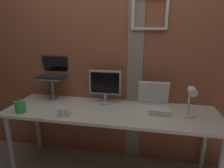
# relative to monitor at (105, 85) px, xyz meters

# --- Properties ---
(brick_wall_back) EXTENTS (3.49, 0.16, 2.64)m
(brick_wall_back) POSITION_rel_monitor_xyz_m (0.09, 0.18, 0.37)
(brick_wall_back) COLOR #9E563D
(brick_wall_back) RESTS_ON ground_plane
(desk) EXTENTS (2.16, 0.63, 0.75)m
(desk) POSITION_rel_monitor_xyz_m (0.09, -0.19, -0.28)
(desk) COLOR silver
(desk) RESTS_ON ground_plane
(monitor) EXTENTS (0.35, 0.18, 0.37)m
(monitor) POSITION_rel_monitor_xyz_m (0.00, 0.00, 0.00)
(monitor) COLOR #ADB2B7
(monitor) RESTS_ON desk
(laptop_stand) EXTENTS (0.28, 0.22, 0.26)m
(laptop_stand) POSITION_rel_monitor_xyz_m (-0.63, 0.00, -0.03)
(laptop_stand) COLOR gray
(laptop_stand) RESTS_ON desk
(laptop) EXTENTS (0.32, 0.24, 0.23)m
(laptop) POSITION_rel_monitor_xyz_m (-0.63, 0.06, 0.12)
(laptop) COLOR black
(laptop) RESTS_ON laptop_stand
(whiteboard_panel) EXTENTS (0.33, 0.10, 0.27)m
(whiteboard_panel) POSITION_rel_monitor_xyz_m (0.53, 0.04, -0.08)
(whiteboard_panel) COLOR white
(whiteboard_panel) RESTS_ON desk
(desk_lamp) EXTENTS (0.12, 0.20, 0.31)m
(desk_lamp) POSITION_rel_monitor_xyz_m (0.85, -0.25, -0.02)
(desk_lamp) COLOR white
(desk_lamp) RESTS_ON desk
(pen_cup) EXTENTS (0.10, 0.10, 0.17)m
(pen_cup) POSITION_rel_monitor_xyz_m (-0.77, -0.41, -0.15)
(pen_cup) COLOR green
(pen_cup) RESTS_ON desk
(coffee_mug) EXTENTS (0.12, 0.09, 0.09)m
(coffee_mug) POSITION_rel_monitor_xyz_m (-0.32, -0.41, -0.17)
(coffee_mug) COLOR silver
(coffee_mug) RESTS_ON desk
(paper_clutter_stack) EXTENTS (0.21, 0.15, 0.06)m
(paper_clutter_stack) POSITION_rel_monitor_xyz_m (0.58, -0.19, -0.18)
(paper_clutter_stack) COLOR silver
(paper_clutter_stack) RESTS_ON desk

